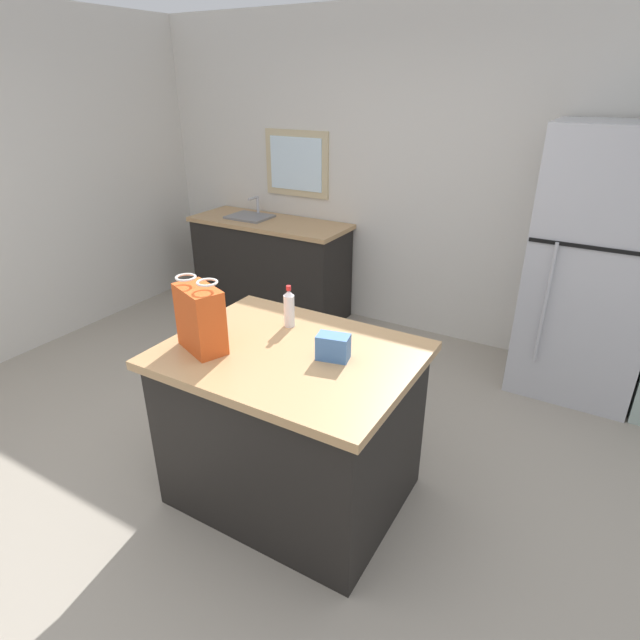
% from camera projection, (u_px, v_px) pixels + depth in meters
% --- Properties ---
extents(ground, '(6.58, 6.58, 0.00)m').
position_uv_depth(ground, '(249.00, 494.00, 2.94)').
color(ground, '#9E9384').
extents(back_wall, '(5.48, 0.13, 2.70)m').
position_uv_depth(back_wall, '(424.00, 181.00, 4.38)').
color(back_wall, silver).
rests_on(back_wall, ground).
extents(kitchen_island, '(1.25, 0.97, 0.91)m').
position_uv_depth(kitchen_island, '(292.00, 425.00, 2.77)').
color(kitchen_island, black).
rests_on(kitchen_island, ground).
extents(refrigerator, '(0.82, 0.69, 1.90)m').
position_uv_depth(refrigerator, '(593.00, 268.00, 3.58)').
color(refrigerator, '#B7B7BC').
rests_on(refrigerator, ground).
extents(sink_counter, '(1.55, 0.59, 1.10)m').
position_uv_depth(sink_counter, '(270.00, 265.00, 5.10)').
color(sink_counter, black).
rests_on(sink_counter, ground).
extents(shopping_bag, '(0.30, 0.24, 0.37)m').
position_uv_depth(shopping_bag, '(200.00, 318.00, 2.53)').
color(shopping_bag, '#DB511E').
rests_on(shopping_bag, kitchen_island).
extents(small_box, '(0.17, 0.12, 0.13)m').
position_uv_depth(small_box, '(333.00, 347.00, 2.49)').
color(small_box, '#4775B7').
rests_on(small_box, kitchen_island).
extents(bottle, '(0.06, 0.06, 0.24)m').
position_uv_depth(bottle, '(289.00, 308.00, 2.80)').
color(bottle, white).
rests_on(bottle, kitchen_island).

